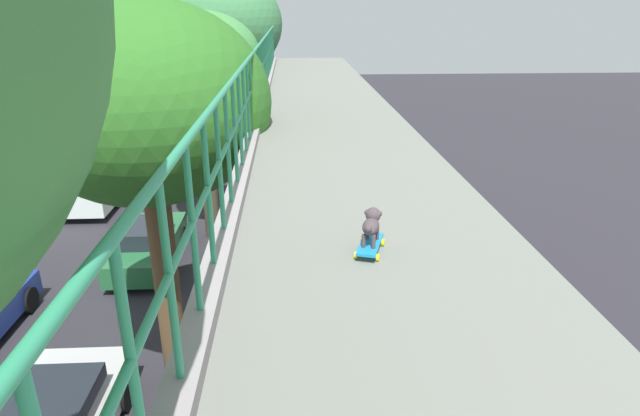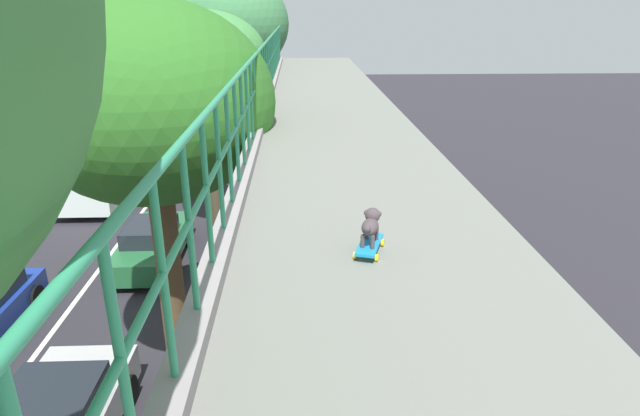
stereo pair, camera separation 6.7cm
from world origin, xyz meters
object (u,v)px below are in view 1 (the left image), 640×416
object	(u,v)px
city_bus	(114,139)
small_dog	(372,223)
toy_skateboard	(370,245)
car_green_fifth	(147,244)

from	to	relation	value
city_bus	small_dog	size ratio (longest dim) A/B	31.96
city_bus	small_dog	xyz separation A→B (m)	(8.80, -20.08, 3.98)
toy_skateboard	small_dog	size ratio (longest dim) A/B	1.40
city_bus	toy_skateboard	size ratio (longest dim) A/B	22.79
toy_skateboard	small_dog	xyz separation A→B (m)	(0.01, 0.03, 0.19)
city_bus	toy_skateboard	world-z (taller)	toy_skateboard
car_green_fifth	small_dog	world-z (taller)	small_dog
car_green_fifth	city_bus	size ratio (longest dim) A/B	0.37
city_bus	toy_skateboard	xyz separation A→B (m)	(8.79, -20.11, 3.79)
small_dog	toy_skateboard	bearing A→B (deg)	-110.80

